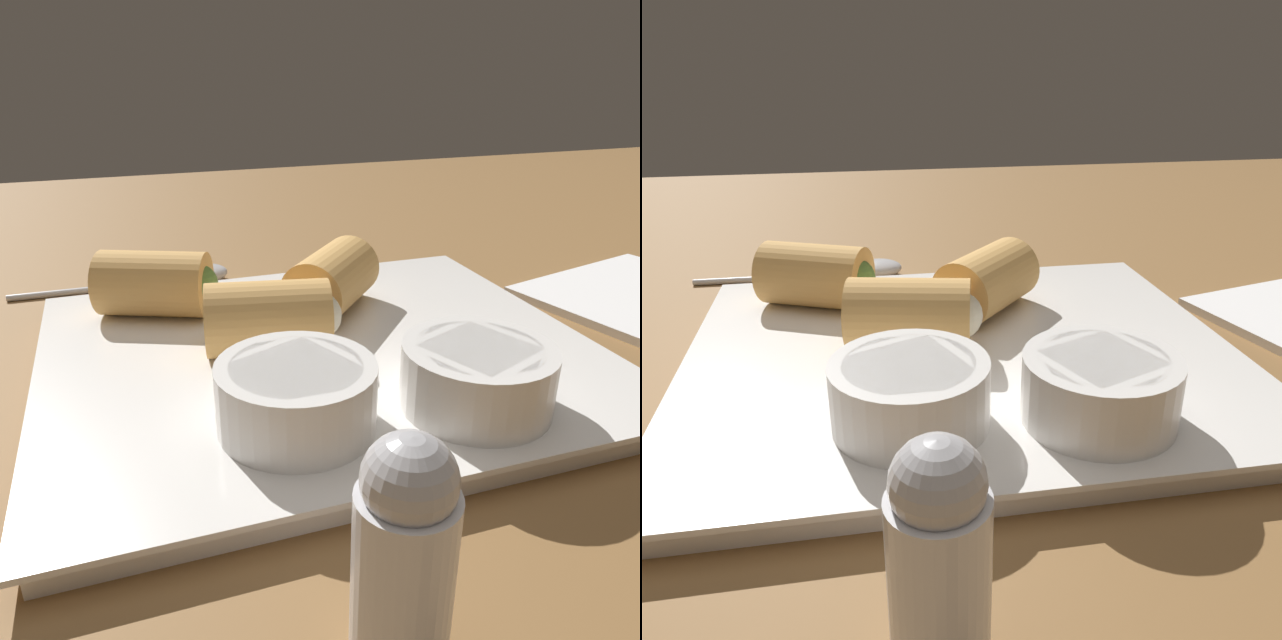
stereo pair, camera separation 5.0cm
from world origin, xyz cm
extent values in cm
cube|color=olive|center=(0.00, 0.00, 1.00)|extent=(180.00, 140.00, 2.00)
cube|color=white|center=(3.39, -2.75, 2.60)|extent=(29.63, 25.20, 1.20)
cube|color=white|center=(3.39, -2.75, 3.35)|extent=(30.82, 26.21, 0.30)
cylinder|color=#DBA356|center=(6.32, -3.02, 5.57)|extent=(7.44, 5.37, 4.15)
sphere|color=beige|center=(3.61, -2.48, 5.57)|extent=(2.70, 2.70, 2.70)
cylinder|color=#DBA356|center=(11.79, -10.71, 5.57)|extent=(7.84, 6.43, 4.15)
sphere|color=#56843D|center=(9.24, -9.65, 5.57)|extent=(2.70, 2.70, 2.70)
cylinder|color=#DBA356|center=(0.89, -7.77, 5.57)|extent=(7.62, 7.79, 4.15)
sphere|color=beige|center=(-0.97, -9.81, 5.57)|extent=(2.70, 2.70, 2.70)
cylinder|color=white|center=(-1.52, 5.71, 5.05)|extent=(7.18, 7.18, 3.10)
cylinder|color=#DBBC89|center=(-1.52, 5.71, 6.33)|extent=(5.89, 5.89, 0.56)
cylinder|color=white|center=(7.02, 4.73, 5.05)|extent=(7.18, 7.18, 3.10)
cylinder|color=#DBBC89|center=(7.02, 4.73, 6.33)|extent=(5.89, 5.89, 0.56)
cylinder|color=silver|center=(16.94, -20.32, 2.25)|extent=(10.04, 0.61, 0.50)
ellipsoid|color=silver|center=(7.41, -20.21, 2.68)|extent=(3.94, 3.05, 1.35)
cylinder|color=silver|center=(7.24, 15.96, 5.14)|extent=(2.96, 2.96, 6.27)
sphere|color=#B7B7BC|center=(7.24, 15.96, 8.79)|extent=(2.66, 2.66, 2.66)
camera|label=1|loc=(13.69, 27.78, 19.08)|focal=35.00mm
camera|label=2|loc=(8.84, 29.01, 19.08)|focal=35.00mm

